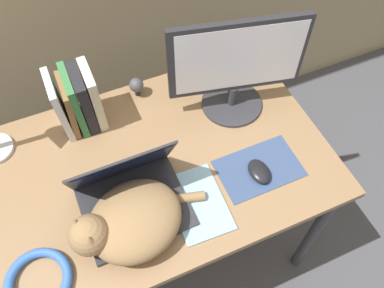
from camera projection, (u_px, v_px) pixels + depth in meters
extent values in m
cube|color=#93704C|center=(150.00, 168.00, 1.38)|extent=(1.21, 0.75, 0.03)
cylinder|color=#38383D|center=(314.00, 232.00, 1.65)|extent=(0.04, 0.04, 0.73)
cylinder|color=#38383D|center=(9.00, 198.00, 1.73)|extent=(0.04, 0.04, 0.73)
cylinder|color=#38383D|center=(240.00, 116.00, 1.98)|extent=(0.04, 0.04, 0.73)
cube|color=#2D2D33|center=(135.00, 207.00, 1.27)|extent=(0.32, 0.27, 0.02)
cube|color=#28282D|center=(136.00, 210.00, 1.26)|extent=(0.26, 0.14, 0.00)
cube|color=#2D2D33|center=(122.00, 167.00, 1.20)|extent=(0.32, 0.12, 0.24)
cube|color=#0F1433|center=(122.00, 169.00, 1.20)|extent=(0.29, 0.11, 0.21)
ellipsoid|color=#99754C|center=(135.00, 220.00, 1.19)|extent=(0.36, 0.33, 0.12)
sphere|color=#99754C|center=(90.00, 235.00, 1.13)|extent=(0.12, 0.12, 0.12)
cone|color=#99754C|center=(76.00, 223.00, 1.11)|extent=(0.04, 0.04, 0.03)
cone|color=#99754C|center=(90.00, 240.00, 1.08)|extent=(0.04, 0.04, 0.03)
cylinder|color=#99754C|center=(183.00, 198.00, 1.28)|extent=(0.14, 0.07, 0.03)
cylinder|color=#333338|center=(232.00, 103.00, 1.51)|extent=(0.22, 0.22, 0.01)
cylinder|color=#333338|center=(233.00, 95.00, 1.48)|extent=(0.04, 0.04, 0.08)
cube|color=#28282D|center=(237.00, 57.00, 1.32)|extent=(0.46, 0.13, 0.29)
cube|color=white|center=(240.00, 59.00, 1.32)|extent=(0.41, 0.10, 0.26)
cube|color=#384C75|center=(259.00, 168.00, 1.36)|extent=(0.28, 0.18, 0.00)
ellipsoid|color=black|center=(259.00, 171.00, 1.33)|extent=(0.07, 0.10, 0.03)
cube|color=white|center=(59.00, 106.00, 1.36)|extent=(0.03, 0.15, 0.23)
cube|color=olive|center=(68.00, 106.00, 1.38)|extent=(0.03, 0.14, 0.20)
cube|color=#387A42|center=(74.00, 101.00, 1.38)|extent=(0.03, 0.16, 0.23)
cube|color=#232328|center=(84.00, 99.00, 1.39)|extent=(0.04, 0.15, 0.23)
cube|color=beige|center=(93.00, 95.00, 1.39)|extent=(0.03, 0.14, 0.23)
torus|color=blue|center=(38.00, 281.00, 1.14)|extent=(0.19, 0.19, 0.03)
cube|color=#99C6E0|center=(198.00, 203.00, 1.28)|extent=(0.17, 0.25, 0.01)
cylinder|color=#232328|center=(138.00, 92.00, 1.54)|extent=(0.02, 0.02, 0.02)
sphere|color=#4C4C51|center=(136.00, 85.00, 1.50)|extent=(0.05, 0.05, 0.05)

